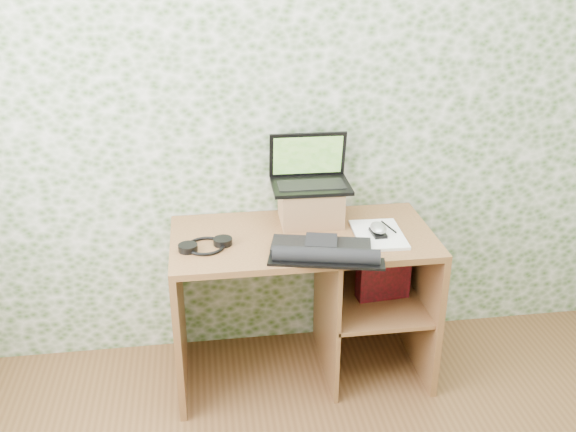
{
  "coord_description": "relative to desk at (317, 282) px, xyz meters",
  "views": [
    {
      "loc": [
        -0.44,
        -1.16,
        2.03
      ],
      "look_at": [
        -0.07,
        1.39,
        0.87
      ],
      "focal_mm": 40.0,
      "sensor_mm": 36.0,
      "label": 1
    }
  ],
  "objects": [
    {
      "name": "wall_back",
      "position": [
        -0.08,
        0.28,
        0.82
      ],
      "size": [
        3.5,
        0.0,
        3.5
      ],
      "primitive_type": "plane",
      "rotation": [
        1.57,
        0.0,
        0.0
      ],
      "color": "silver",
      "rests_on": "ground"
    },
    {
      "name": "desk",
      "position": [
        0.0,
        0.0,
        0.0
      ],
      "size": [
        1.2,
        0.6,
        0.75
      ],
      "color": "brown",
      "rests_on": "floor"
    },
    {
      "name": "riser",
      "position": [
        -0.02,
        0.12,
        0.35
      ],
      "size": [
        0.29,
        0.24,
        0.17
      ],
      "primitive_type": "cube",
      "rotation": [
        0.0,
        0.0,
        -0.02
      ],
      "color": "olive",
      "rests_on": "desk"
    },
    {
      "name": "laptop",
      "position": [
        -0.02,
        0.15,
        0.5
      ],
      "size": [
        0.37,
        0.26,
        0.24
      ],
      "rotation": [
        0.0,
        0.0,
        -0.02
      ],
      "color": "black",
      "rests_on": "riser"
    },
    {
      "name": "keyboard",
      "position": [
        -0.02,
        -0.24,
        0.29
      ],
      "size": [
        0.5,
        0.35,
        0.07
      ],
      "rotation": [
        0.0,
        0.0,
        -0.23
      ],
      "color": "black",
      "rests_on": "desk"
    },
    {
      "name": "headphones",
      "position": [
        -0.52,
        -0.09,
        0.28
      ],
      "size": [
        0.24,
        0.21,
        0.03
      ],
      "rotation": [
        0.0,
        0.0,
        0.26
      ],
      "color": "black",
      "rests_on": "desk"
    },
    {
      "name": "notepad",
      "position": [
        0.26,
        -0.09,
        0.28
      ],
      "size": [
        0.23,
        0.32,
        0.01
      ],
      "primitive_type": "cube",
      "rotation": [
        0.0,
        0.0,
        -0.04
      ],
      "color": "white",
      "rests_on": "desk"
    },
    {
      "name": "mouse",
      "position": [
        0.26,
        -0.1,
        0.3
      ],
      "size": [
        0.07,
        0.11,
        0.04
      ],
      "primitive_type": "ellipsoid",
      "rotation": [
        0.0,
        0.0,
        0.04
      ],
      "color": "#BDBDC0",
      "rests_on": "notepad"
    },
    {
      "name": "pen",
      "position": [
        0.32,
        -0.04,
        0.29
      ],
      "size": [
        0.04,
        0.13,
        0.01
      ],
      "primitive_type": "cylinder",
      "rotation": [
        1.57,
        0.0,
        0.24
      ],
      "color": "black",
      "rests_on": "notepad"
    },
    {
      "name": "red_box",
      "position": [
        0.32,
        -0.03,
        0.06
      ],
      "size": [
        0.26,
        0.1,
        0.3
      ],
      "primitive_type": "cube",
      "rotation": [
        0.0,
        0.0,
        0.09
      ],
      "color": "maroon",
      "rests_on": "desk"
    }
  ]
}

